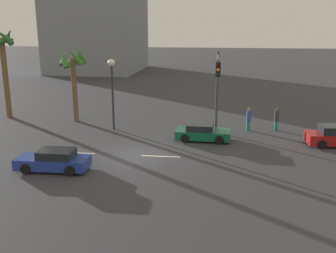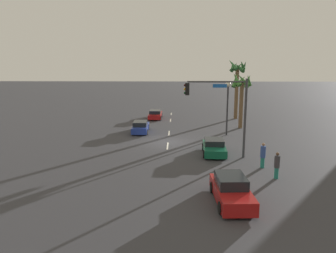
% 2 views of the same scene
% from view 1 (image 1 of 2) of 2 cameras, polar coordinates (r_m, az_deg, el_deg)
% --- Properties ---
extents(ground_plane, '(220.00, 220.00, 0.00)m').
position_cam_1_polar(ground_plane, '(25.96, -4.31, -4.25)').
color(ground_plane, '#333338').
extents(lane_stripe_2, '(2.37, 0.14, 0.01)m').
position_cam_1_polar(lane_stripe_2, '(27.06, -13.00, -3.78)').
color(lane_stripe_2, silver).
rests_on(lane_stripe_2, ground_plane).
extents(lane_stripe_3, '(2.58, 0.14, 0.01)m').
position_cam_1_polar(lane_stripe_3, '(25.72, -1.07, -4.38)').
color(lane_stripe_3, silver).
rests_on(lane_stripe_3, ground_plane).
extents(car_1, '(4.29, 1.82, 1.28)m').
position_cam_1_polar(car_1, '(24.20, -16.35, -4.80)').
color(car_1, navy).
rests_on(car_1, ground_plane).
extents(car_2, '(4.10, 2.06, 1.25)m').
position_cam_1_polar(car_2, '(29.15, 5.04, -0.88)').
color(car_2, '#0F5138').
rests_on(car_2, ground_plane).
extents(traffic_signal, '(0.32, 5.01, 6.39)m').
position_cam_1_polar(traffic_signal, '(28.97, 7.23, 6.54)').
color(traffic_signal, '#38383D').
rests_on(traffic_signal, ground_plane).
extents(streetlamp, '(0.56, 0.56, 5.72)m').
position_cam_1_polar(streetlamp, '(31.61, -8.18, 6.71)').
color(streetlamp, '#2D2D33').
rests_on(streetlamp, ground_plane).
extents(pedestrian_0, '(0.51, 0.51, 1.81)m').
position_cam_1_polar(pedestrian_0, '(32.77, 15.56, 1.08)').
color(pedestrian_0, '#1E7266').
rests_on(pedestrian_0, ground_plane).
extents(pedestrian_1, '(0.41, 0.41, 1.88)m').
position_cam_1_polar(pedestrian_1, '(32.18, 11.69, 1.13)').
color(pedestrian_1, '#1E7266').
rests_on(pedestrian_1, ground_plane).
extents(palm_tree_0, '(2.67, 2.79, 8.25)m').
position_cam_1_polar(palm_tree_0, '(38.14, -22.96, 9.97)').
color(palm_tree_0, brown).
rests_on(palm_tree_0, ground_plane).
extents(palm_tree_1, '(2.49, 2.61, 6.64)m').
position_cam_1_polar(palm_tree_1, '(34.82, -13.73, 8.51)').
color(palm_tree_1, brown).
rests_on(palm_tree_1, ground_plane).
extents(building_0, '(14.97, 16.92, 16.62)m').
position_cam_1_polar(building_0, '(71.79, -10.21, 14.67)').
color(building_0, gray).
rests_on(building_0, ground_plane).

